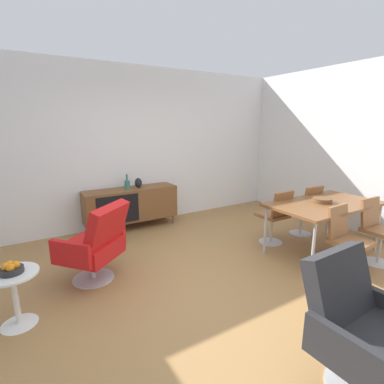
{
  "coord_description": "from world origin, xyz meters",
  "views": [
    {
      "loc": [
        -1.71,
        -2.45,
        1.81
      ],
      "look_at": [
        0.12,
        0.58,
        0.98
      ],
      "focal_mm": 27.12,
      "sensor_mm": 36.0,
      "label": 1
    }
  ],
  "objects_px": {
    "wooden_bowl_on_table": "(322,200)",
    "dining_chair_back_left": "(275,215)",
    "lounge_chair_red": "(95,243)",
    "fruit_bowl": "(11,268)",
    "dining_table": "(324,206)",
    "dining_chair_back_right": "(306,208)",
    "sideboard": "(131,204)",
    "vase_cobalt": "(127,184)",
    "vase_sculptural_dark": "(138,183)",
    "side_table_round": "(15,293)",
    "dining_chair_front_left": "(346,239)",
    "armchair_black_shell": "(360,326)",
    "dining_chair_front_right": "(377,228)"
  },
  "relations": [
    {
      "from": "dining_chair_back_left",
      "to": "dining_chair_front_right",
      "type": "height_order",
      "value": "same"
    },
    {
      "from": "wooden_bowl_on_table",
      "to": "side_table_round",
      "type": "height_order",
      "value": "wooden_bowl_on_table"
    },
    {
      "from": "side_table_round",
      "to": "vase_sculptural_dark",
      "type": "bearing_deg",
      "value": 44.77
    },
    {
      "from": "sideboard",
      "to": "side_table_round",
      "type": "distance_m",
      "value": 2.62
    },
    {
      "from": "dining_table",
      "to": "dining_chair_back_right",
      "type": "relative_size",
      "value": 1.87
    },
    {
      "from": "vase_cobalt",
      "to": "vase_sculptural_dark",
      "type": "distance_m",
      "value": 0.2
    },
    {
      "from": "vase_sculptural_dark",
      "to": "wooden_bowl_on_table",
      "type": "distance_m",
      "value": 2.96
    },
    {
      "from": "dining_chair_back_right",
      "to": "dining_table",
      "type": "bearing_deg",
      "value": -121.89
    },
    {
      "from": "dining_chair_back_left",
      "to": "vase_sculptural_dark",
      "type": "bearing_deg",
      "value": 129.22
    },
    {
      "from": "dining_table",
      "to": "dining_chair_back_left",
      "type": "relative_size",
      "value": 1.87
    },
    {
      "from": "sideboard",
      "to": "armchair_black_shell",
      "type": "xyz_separation_m",
      "value": [
        0.25,
        -3.87,
        0.03
      ]
    },
    {
      "from": "dining_chair_back_right",
      "to": "side_table_round",
      "type": "distance_m",
      "value": 4.12
    },
    {
      "from": "dining_chair_front_left",
      "to": "fruit_bowl",
      "type": "distance_m",
      "value": 3.56
    },
    {
      "from": "lounge_chair_red",
      "to": "fruit_bowl",
      "type": "relative_size",
      "value": 4.73
    },
    {
      "from": "sideboard",
      "to": "dining_chair_front_left",
      "type": "relative_size",
      "value": 1.87
    },
    {
      "from": "vase_sculptural_dark",
      "to": "dining_chair_back_left",
      "type": "height_order",
      "value": "vase_sculptural_dark"
    },
    {
      "from": "wooden_bowl_on_table",
      "to": "fruit_bowl",
      "type": "height_order",
      "value": "wooden_bowl_on_table"
    },
    {
      "from": "dining_chair_back_left",
      "to": "fruit_bowl",
      "type": "xyz_separation_m",
      "value": [
        -3.42,
        -0.1,
        0.09
      ]
    },
    {
      "from": "vase_sculptural_dark",
      "to": "wooden_bowl_on_table",
      "type": "relative_size",
      "value": 0.66
    },
    {
      "from": "vase_sculptural_dark",
      "to": "armchair_black_shell",
      "type": "xyz_separation_m",
      "value": [
        0.1,
        -3.88,
        -0.34
      ]
    },
    {
      "from": "lounge_chair_red",
      "to": "vase_cobalt",
      "type": "bearing_deg",
      "value": 58.67
    },
    {
      "from": "vase_sculptural_dark",
      "to": "dining_chair_back_left",
      "type": "distance_m",
      "value": 2.37
    },
    {
      "from": "wooden_bowl_on_table",
      "to": "dining_chair_back_left",
      "type": "relative_size",
      "value": 0.3
    },
    {
      "from": "vase_cobalt",
      "to": "wooden_bowl_on_table",
      "type": "relative_size",
      "value": 0.98
    },
    {
      "from": "armchair_black_shell",
      "to": "side_table_round",
      "type": "bearing_deg",
      "value": 136.0
    },
    {
      "from": "wooden_bowl_on_table",
      "to": "dining_chair_front_right",
      "type": "distance_m",
      "value": 0.76
    },
    {
      "from": "sideboard",
      "to": "dining_chair_back_left",
      "type": "xyz_separation_m",
      "value": [
        1.63,
        -1.81,
        0.03
      ]
    },
    {
      "from": "lounge_chair_red",
      "to": "armchair_black_shell",
      "type": "xyz_separation_m",
      "value": [
        1.21,
        -2.38,
        0.0
      ]
    },
    {
      "from": "dining_chair_front_right",
      "to": "fruit_bowl",
      "type": "relative_size",
      "value": 4.28
    },
    {
      "from": "vase_sculptural_dark",
      "to": "dining_table",
      "type": "height_order",
      "value": "vase_sculptural_dark"
    },
    {
      "from": "vase_sculptural_dark",
      "to": "dining_chair_front_right",
      "type": "relative_size",
      "value": 0.2
    },
    {
      "from": "wooden_bowl_on_table",
      "to": "fruit_bowl",
      "type": "bearing_deg",
      "value": 173.6
    },
    {
      "from": "dining_chair_front_right",
      "to": "dining_chair_back_left",
      "type": "bearing_deg",
      "value": 122.09
    },
    {
      "from": "sideboard",
      "to": "wooden_bowl_on_table",
      "type": "distance_m",
      "value": 3.07
    },
    {
      "from": "vase_cobalt",
      "to": "wooden_bowl_on_table",
      "type": "height_order",
      "value": "vase_cobalt"
    },
    {
      "from": "dining_chair_front_right",
      "to": "armchair_black_shell",
      "type": "distance_m",
      "value": 2.29
    },
    {
      "from": "dining_table",
      "to": "dining_chair_front_left",
      "type": "distance_m",
      "value": 0.7
    },
    {
      "from": "sideboard",
      "to": "vase_cobalt",
      "type": "height_order",
      "value": "vase_cobalt"
    },
    {
      "from": "side_table_round",
      "to": "dining_table",
      "type": "bearing_deg",
      "value": -6.94
    },
    {
      "from": "dining_chair_front_left",
      "to": "dining_chair_front_right",
      "type": "distance_m",
      "value": 0.71
    },
    {
      "from": "dining_chair_front_left",
      "to": "armchair_black_shell",
      "type": "relative_size",
      "value": 0.9
    },
    {
      "from": "side_table_round",
      "to": "fruit_bowl",
      "type": "height_order",
      "value": "fruit_bowl"
    },
    {
      "from": "dining_table",
      "to": "dining_chair_front_left",
      "type": "xyz_separation_m",
      "value": [
        -0.35,
        -0.56,
        -0.23
      ]
    },
    {
      "from": "wooden_bowl_on_table",
      "to": "dining_chair_front_left",
      "type": "relative_size",
      "value": 0.3
    },
    {
      "from": "sideboard",
      "to": "dining_table",
      "type": "relative_size",
      "value": 1.0
    },
    {
      "from": "dining_chair_back_right",
      "to": "lounge_chair_red",
      "type": "height_order",
      "value": "lounge_chair_red"
    },
    {
      "from": "vase_cobalt",
      "to": "dining_table",
      "type": "relative_size",
      "value": 0.16
    },
    {
      "from": "vase_cobalt",
      "to": "vase_sculptural_dark",
      "type": "xyz_separation_m",
      "value": [
        0.2,
        0.0,
        0.0
      ]
    },
    {
      "from": "lounge_chair_red",
      "to": "dining_chair_back_left",
      "type": "bearing_deg",
      "value": -7.12
    },
    {
      "from": "wooden_bowl_on_table",
      "to": "side_table_round",
      "type": "xyz_separation_m",
      "value": [
        -3.75,
        0.42,
        -0.45
      ]
    }
  ]
}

